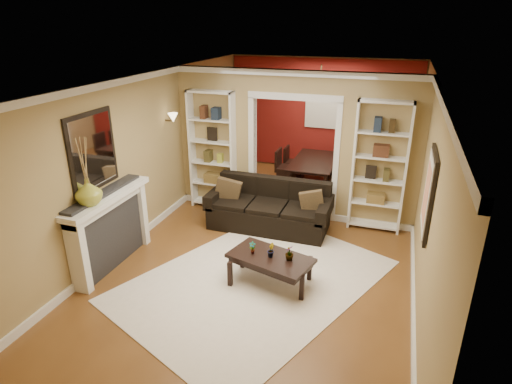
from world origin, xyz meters
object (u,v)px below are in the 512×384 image
(fireplace, at_px, (112,231))
(bookshelf_left, at_px, (213,151))
(sofa, at_px, (269,206))
(dining_table, at_px, (315,173))
(coffee_table, at_px, (270,270))
(bookshelf_right, at_px, (379,168))

(fireplace, bearing_deg, bookshelf_left, 77.95)
(sofa, bearing_deg, dining_table, 80.80)
(bookshelf_left, bearing_deg, dining_table, 46.17)
(bookshelf_left, bearing_deg, coffee_table, -50.66)
(bookshelf_left, xyz_separation_m, dining_table, (1.69, 1.76, -0.85))
(sofa, height_order, dining_table, sofa)
(fireplace, relative_size, dining_table, 1.01)
(sofa, distance_m, fireplace, 2.69)
(bookshelf_right, relative_size, dining_table, 1.36)
(bookshelf_left, relative_size, fireplace, 1.35)
(sofa, bearing_deg, bookshelf_right, 17.99)
(sofa, relative_size, dining_table, 1.29)
(sofa, relative_size, coffee_table, 1.89)
(coffee_table, relative_size, bookshelf_left, 0.50)
(bookshelf_left, bearing_deg, sofa, -23.83)
(coffee_table, bearing_deg, bookshelf_right, 76.44)
(sofa, bearing_deg, bookshelf_left, 156.17)
(bookshelf_left, relative_size, dining_table, 1.36)
(coffee_table, height_order, bookshelf_right, bookshelf_right)
(sofa, distance_m, bookshelf_right, 2.01)
(bookshelf_left, distance_m, dining_table, 2.59)
(bookshelf_right, height_order, dining_table, bookshelf_right)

